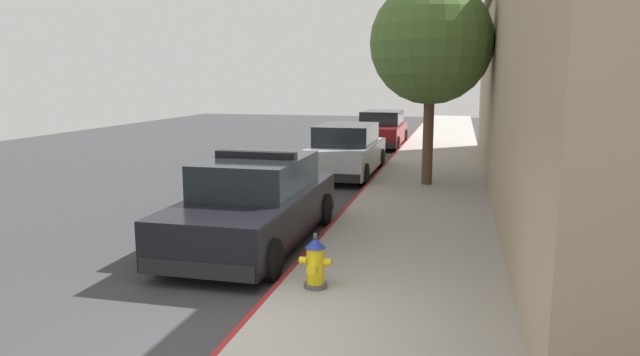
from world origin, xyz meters
The scene contains 9 objects.
ground_plane centered at (-4.44, 10.00, -0.10)m, with size 29.26×60.00×0.20m, color #353538.
sidewalk_pavement centered at (1.56, 10.00, 0.07)m, with size 3.11×60.00×0.13m, color #9E9991.
curb_painted_edge centered at (-0.04, 10.00, 0.07)m, with size 0.08×60.00×0.13m, color maroon.
storefront_building centered at (5.87, 9.30, 2.81)m, with size 5.75×20.84×5.60m.
police_cruiser centered at (-1.16, 3.73, 0.74)m, with size 1.94×4.84×1.68m.
parked_car_silver_ahead centered at (-1.05, 11.52, 0.74)m, with size 1.94×4.84×1.56m.
parked_car_dark_far centered at (-1.01, 19.45, 0.74)m, with size 1.94×4.84×1.56m.
fire_hydrant centered at (0.50, 1.52, 0.48)m, with size 0.44×0.40×0.76m.
street_tree centered at (1.52, 9.84, 3.87)m, with size 3.21×3.21×5.35m.
Camera 1 is at (2.34, -5.70, 2.95)m, focal length 32.10 mm.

